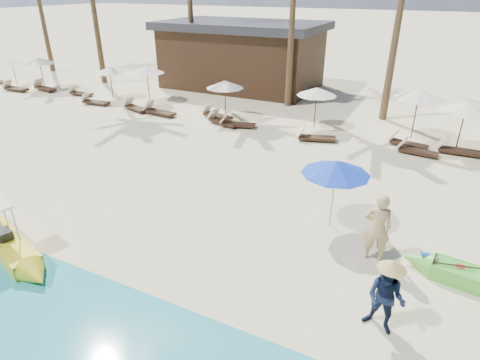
% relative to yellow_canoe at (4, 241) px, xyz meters
% --- Properties ---
extents(ground, '(240.00, 240.00, 0.00)m').
position_rel_yellow_canoe_xyz_m(ground, '(5.22, 2.76, -0.23)').
color(ground, '#F6E6B6').
rests_on(ground, ground).
extents(yellow_canoe, '(5.42, 1.93, 1.44)m').
position_rel_yellow_canoe_xyz_m(yellow_canoe, '(0.00, 0.00, 0.00)').
color(yellow_canoe, yellow).
rests_on(yellow_canoe, ground).
extents(tourist, '(0.78, 0.60, 1.90)m').
position_rel_yellow_canoe_xyz_m(tourist, '(9.08, 4.03, 0.72)').
color(tourist, tan).
rests_on(tourist, ground).
extents(vendor_green, '(0.91, 0.78, 1.63)m').
position_rel_yellow_canoe_xyz_m(vendor_green, '(9.66, 1.61, 0.58)').
color(vendor_green, '#131B35').
rests_on(vendor_green, ground).
extents(blue_umbrella, '(1.95, 1.95, 2.09)m').
position_rel_yellow_canoe_xyz_m(blue_umbrella, '(7.65, 5.12, 1.66)').
color(blue_umbrella, '#99999E').
rests_on(blue_umbrella, ground).
extents(resort_parasol_0, '(1.77, 1.77, 1.83)m').
position_rel_yellow_canoe_xyz_m(resort_parasol_0, '(-17.47, 13.44, 1.41)').
color(resort_parasol_0, '#332415').
rests_on(resort_parasol_0, ground).
extents(lounger_0_right, '(1.90, 0.62, 0.64)m').
position_rel_yellow_canoe_xyz_m(lounger_0_right, '(-15.92, 12.16, -0.02)').
color(lounger_0_right, '#332415').
rests_on(lounger_0_right, ground).
extents(resort_parasol_1, '(2.05, 2.05, 2.11)m').
position_rel_yellow_canoe_xyz_m(resort_parasol_1, '(-14.67, 13.51, 1.66)').
color(resort_parasol_1, '#332415').
rests_on(resort_parasol_1, ground).
extents(lounger_1_left, '(1.99, 0.91, 0.65)m').
position_rel_yellow_canoe_xyz_m(lounger_1_left, '(-14.22, 13.11, -0.02)').
color(lounger_1_left, '#332415').
rests_on(lounger_1_left, ground).
extents(lounger_1_right, '(1.67, 0.56, 0.56)m').
position_rel_yellow_canoe_xyz_m(lounger_1_right, '(-11.00, 13.20, -0.05)').
color(lounger_1_right, '#332415').
rests_on(lounger_1_right, ground).
extents(resort_parasol_2, '(1.88, 1.88, 1.93)m').
position_rel_yellow_canoe_xyz_m(resort_parasol_2, '(-8.67, 13.69, 1.51)').
color(resort_parasol_2, '#332415').
rests_on(resort_parasol_2, ground).
extents(lounger_2_left, '(1.80, 0.68, 0.60)m').
position_rel_yellow_canoe_xyz_m(lounger_2_left, '(-8.58, 12.02, -0.03)').
color(lounger_2_left, '#332415').
rests_on(lounger_2_left, ground).
extents(resort_parasol_3, '(2.09, 2.09, 2.15)m').
position_rel_yellow_canoe_xyz_m(resort_parasol_3, '(-6.01, 13.99, 1.71)').
color(resort_parasol_3, '#332415').
rests_on(resort_parasol_3, ground).
extents(lounger_3_left, '(1.86, 1.06, 0.61)m').
position_rel_yellow_canoe_xyz_m(lounger_3_left, '(-5.57, 12.11, -0.03)').
color(lounger_3_left, '#332415').
rests_on(lounger_3_left, ground).
extents(lounger_3_right, '(1.97, 0.78, 0.65)m').
position_rel_yellow_canoe_xyz_m(lounger_3_right, '(-3.84, 12.01, -0.02)').
color(lounger_3_right, '#332415').
rests_on(lounger_3_right, ground).
extents(resort_parasol_4, '(1.96, 1.96, 2.02)m').
position_rel_yellow_canoe_xyz_m(resort_parasol_4, '(-0.24, 13.12, 1.59)').
color(resort_parasol_4, '#332415').
rests_on(resort_parasol_4, ground).
extents(lounger_4_left, '(1.90, 0.96, 0.62)m').
position_rel_yellow_canoe_xyz_m(lounger_4_left, '(-0.69, 12.89, -0.03)').
color(lounger_4_left, '#332415').
rests_on(lounger_4_left, ground).
extents(lounger_4_right, '(1.95, 1.07, 0.63)m').
position_rel_yellow_canoe_xyz_m(lounger_4_right, '(0.13, 12.11, -0.02)').
color(lounger_4_right, '#332415').
rests_on(lounger_4_right, ground).
extents(resort_parasol_5, '(1.96, 1.96, 2.02)m').
position_rel_yellow_canoe_xyz_m(resort_parasol_5, '(4.49, 13.77, 1.59)').
color(resort_parasol_5, '#332415').
rests_on(resort_parasol_5, ground).
extents(lounger_5_left, '(1.86, 0.98, 0.60)m').
position_rel_yellow_canoe_xyz_m(lounger_5_left, '(0.95, 12.03, -0.03)').
color(lounger_5_left, '#332415').
rests_on(lounger_5_left, ground).
extents(resort_parasol_6, '(2.24, 2.24, 2.31)m').
position_rel_yellow_canoe_xyz_m(resort_parasol_6, '(9.04, 14.25, 1.85)').
color(resort_parasol_6, '#332415').
rests_on(resort_parasol_6, ground).
extents(lounger_6_left, '(1.86, 1.06, 0.61)m').
position_rel_yellow_canoe_xyz_m(lounger_6_left, '(5.07, 11.88, -0.03)').
color(lounger_6_left, '#332415').
rests_on(lounger_6_left, ground).
extents(lounger_6_right, '(1.69, 0.67, 0.56)m').
position_rel_yellow_canoe_xyz_m(lounger_6_right, '(9.40, 12.23, -0.05)').
color(lounger_6_right, '#332415').
rests_on(lounger_6_right, ground).
extents(resort_parasol_7, '(2.10, 2.10, 2.17)m').
position_rel_yellow_canoe_xyz_m(resort_parasol_7, '(10.94, 13.37, 1.72)').
color(resort_parasol_7, '#332415').
rests_on(resort_parasol_7, ground).
extents(lounger_7_left, '(1.74, 0.85, 0.57)m').
position_rel_yellow_canoe_xyz_m(lounger_7_left, '(8.94, 13.03, -0.05)').
color(lounger_7_left, '#332415').
rests_on(lounger_7_left, ground).
extents(lounger_7_right, '(1.88, 0.61, 0.64)m').
position_rel_yellow_canoe_xyz_m(lounger_7_right, '(11.00, 13.04, -0.02)').
color(lounger_7_right, '#332415').
rests_on(lounger_7_right, ground).
extents(pavilion_west, '(10.80, 6.60, 4.30)m').
position_rel_yellow_canoe_xyz_m(pavilion_west, '(-2.78, 20.26, 1.96)').
color(pavilion_west, '#332415').
rests_on(pavilion_west, ground).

